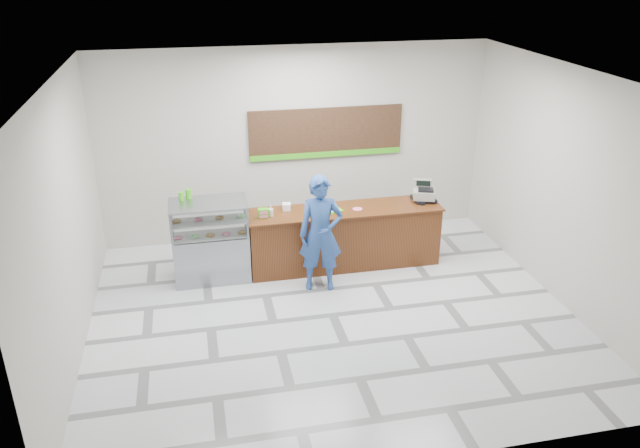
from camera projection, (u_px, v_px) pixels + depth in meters
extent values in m
plane|color=silver|center=(333.00, 315.00, 9.24)|extent=(7.00, 7.00, 0.00)
plane|color=beige|center=(296.00, 144.00, 11.22)|extent=(7.00, 0.00, 7.00)
plane|color=silver|center=(335.00, 77.00, 7.83)|extent=(7.00, 7.00, 0.00)
cube|color=#612E12|center=(344.00, 238.00, 10.53)|extent=(3.20, 0.70, 1.00)
cube|color=#612E12|center=(344.00, 210.00, 10.32)|extent=(3.26, 0.76, 0.03)
cube|color=gray|center=(212.00, 255.00, 10.15)|extent=(1.20, 0.70, 0.80)
cube|color=white|center=(209.00, 219.00, 9.89)|extent=(1.20, 0.70, 0.50)
cube|color=gray|center=(208.00, 203.00, 9.78)|extent=(1.22, 0.72, 0.03)
cube|color=silver|center=(210.00, 232.00, 9.98)|extent=(1.14, 0.64, 0.02)
cube|color=silver|center=(209.00, 218.00, 9.89)|extent=(1.14, 0.64, 0.02)
torus|color=pink|center=(178.00, 235.00, 9.78)|extent=(0.15, 0.15, 0.05)
torus|color=#85F289|center=(194.00, 234.00, 9.83)|extent=(0.15, 0.15, 0.05)
torus|color=#A66F25|center=(210.00, 233.00, 9.88)|extent=(0.15, 0.15, 0.05)
torus|color=pink|center=(226.00, 231.00, 9.93)|extent=(0.15, 0.15, 0.05)
torus|color=#A66F25|center=(242.00, 230.00, 9.97)|extent=(0.15, 0.15, 0.05)
torus|color=#A66F25|center=(177.00, 218.00, 9.82)|extent=(0.15, 0.15, 0.05)
torus|color=pink|center=(198.00, 216.00, 9.89)|extent=(0.15, 0.15, 0.05)
torus|color=#A66F25|center=(219.00, 214.00, 9.95)|extent=(0.15, 0.15, 0.05)
torus|color=#85F289|center=(240.00, 213.00, 10.01)|extent=(0.15, 0.15, 0.05)
cube|color=black|center=(326.00, 132.00, 11.21)|extent=(2.80, 0.05, 0.90)
cube|color=green|center=(327.00, 154.00, 11.34)|extent=(2.80, 0.02, 0.10)
cube|color=black|center=(424.00, 199.00, 10.66)|extent=(0.36, 0.36, 0.05)
cube|color=gray|center=(424.00, 193.00, 10.62)|extent=(0.47, 0.48, 0.15)
cube|color=black|center=(426.00, 190.00, 10.52)|extent=(0.30, 0.25, 0.04)
cube|color=gray|center=(422.00, 183.00, 10.66)|extent=(0.32, 0.19, 0.15)
cube|color=black|center=(423.00, 183.00, 10.61)|extent=(0.23, 0.09, 0.09)
cube|color=black|center=(421.00, 203.00, 10.52)|extent=(0.09, 0.16, 0.04)
cube|color=#50B909|center=(329.00, 210.00, 10.24)|extent=(0.47, 0.40, 0.02)
cube|color=white|center=(330.00, 210.00, 10.24)|extent=(0.34, 0.28, 0.00)
cube|color=white|center=(287.00, 207.00, 10.26)|extent=(0.14, 0.14, 0.11)
cylinder|color=silver|center=(271.00, 212.00, 10.02)|extent=(0.09, 0.09, 0.13)
cube|color=green|center=(263.00, 213.00, 9.96)|extent=(0.17, 0.11, 0.15)
cylinder|color=pink|center=(357.00, 209.00, 10.32)|extent=(0.17, 0.17, 0.00)
cylinder|color=green|center=(181.00, 196.00, 9.85)|extent=(0.08, 0.08, 0.13)
cylinder|color=green|center=(189.00, 194.00, 9.92)|extent=(0.10, 0.10, 0.15)
imported|color=#26498C|center=(321.00, 234.00, 9.65)|extent=(0.75, 0.55, 1.87)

